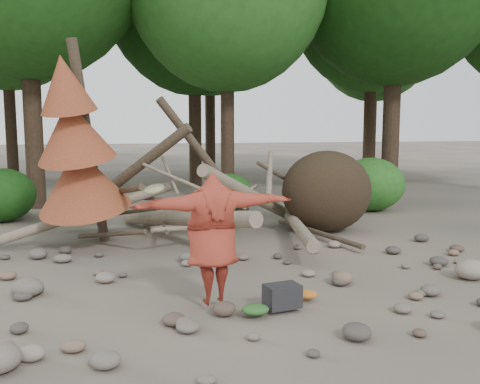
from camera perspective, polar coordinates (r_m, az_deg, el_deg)
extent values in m
plane|color=#514C44|center=(8.58, 2.58, -10.60)|extent=(120.00, 120.00, 0.00)
ellipsoid|color=#332619|center=(13.14, 9.23, 0.08)|extent=(2.20, 1.87, 1.98)
cylinder|color=gray|center=(11.85, -6.36, -2.83)|extent=(2.61, 5.11, 1.08)
cylinder|color=gray|center=(12.55, 1.64, -0.59)|extent=(3.18, 3.71, 1.90)
cylinder|color=brown|center=(12.59, -12.21, 1.56)|extent=(3.08, 1.91, 2.49)
cylinder|color=gray|center=(12.18, 6.04, -3.50)|extent=(1.13, 4.98, 0.43)
cylinder|color=brown|center=(12.85, -3.73, 3.63)|extent=(2.39, 1.03, 2.89)
cylinder|color=gray|center=(12.13, -15.96, -2.11)|extent=(3.71, 0.86, 1.20)
cylinder|color=#4C3F30|center=(11.68, -13.64, -4.40)|extent=(1.52, 1.70, 0.49)
cylinder|color=gray|center=(12.64, -1.21, -0.99)|extent=(1.57, 0.85, 0.69)
cylinder|color=#4C3F30|center=(13.43, 5.16, 1.21)|extent=(1.92, 1.25, 1.10)
cylinder|color=gray|center=(12.20, -7.56, 1.96)|extent=(0.37, 1.42, 0.85)
cylinder|color=#4C3F30|center=(12.13, 9.16, -4.56)|extent=(0.79, 2.54, 0.12)
cylinder|color=gray|center=(11.30, -5.09, -3.83)|extent=(1.78, 1.11, 0.29)
cylinder|color=#4C3F30|center=(11.77, -15.81, 4.96)|extent=(0.67, 1.13, 4.35)
cone|color=brown|center=(11.52, -16.59, 1.39)|extent=(2.06, 2.13, 1.86)
cone|color=brown|center=(11.27, -17.41, 6.32)|extent=(1.71, 1.78, 1.65)
cone|color=brown|center=(11.12, -18.19, 10.93)|extent=(1.23, 1.30, 1.41)
cylinder|color=#38281C|center=(17.78, -21.48, 12.84)|extent=(0.56, 0.56, 8.96)
cylinder|color=#38281C|center=(17.39, -1.35, 10.47)|extent=(0.44, 0.44, 7.14)
cylinder|color=#38281C|center=(19.95, 16.05, 13.13)|extent=(0.60, 0.60, 9.45)
cylinder|color=#38281C|center=(21.93, -23.42, 9.80)|extent=(0.42, 0.42, 7.56)
cylinder|color=#38281C|center=(22.31, -4.86, 11.59)|extent=(0.52, 0.52, 8.54)
cylinder|color=#38281C|center=(23.93, 13.74, 10.62)|extent=(0.50, 0.50, 8.12)
cylinder|color=#38281C|center=(28.74, -3.23, 10.88)|extent=(0.54, 0.54, 8.75)
cylinder|color=#38281C|center=(30.80, 13.99, 9.60)|extent=(0.46, 0.46, 7.84)
ellipsoid|color=#215B1A|center=(31.24, 14.24, 17.21)|extent=(7.17, 7.17, 8.60)
ellipsoid|color=#194813|center=(15.66, -24.12, -0.30)|extent=(1.80, 1.80, 1.44)
ellipsoid|color=#215B1A|center=(16.09, -1.18, -0.02)|extent=(1.40, 1.40, 1.12)
ellipsoid|color=#2A6C21|center=(16.56, 13.78, 0.81)|extent=(2.00, 2.00, 1.60)
imported|color=maroon|center=(7.61, -2.95, -4.96)|extent=(2.37, 0.89, 1.88)
cylinder|color=#948D5E|center=(6.97, -9.14, 0.34)|extent=(0.30, 0.31, 0.14)
cube|color=black|center=(7.73, 4.52, -11.40)|extent=(0.55, 0.42, 0.33)
ellipsoid|color=#295C25|center=(7.48, 1.66, -12.77)|extent=(0.38, 0.31, 0.14)
ellipsoid|color=#BE6820|center=(8.18, 7.16, -11.12)|extent=(0.32, 0.26, 0.12)
ellipsoid|color=gray|center=(9.99, 23.46, -7.59)|extent=(0.56, 0.51, 0.34)
ellipsoid|color=#696259|center=(8.93, -21.73, -9.44)|extent=(0.48, 0.43, 0.29)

